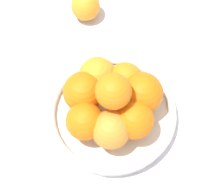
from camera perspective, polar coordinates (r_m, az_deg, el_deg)
The scene contains 4 objects.
ground_plane at distance 0.75m, azimuth 0.00°, elevation -3.38°, with size 4.00×4.00×0.00m, color silver.
fruit_bowl at distance 0.74m, azimuth 0.00°, elevation -2.83°, with size 0.25×0.25×0.03m.
orange_pile at distance 0.69m, azimuth 0.01°, elevation -0.79°, with size 0.19×0.19×0.12m.
stray_orange at distance 0.87m, azimuth -4.06°, elevation 13.35°, with size 0.07×0.07×0.07m, color orange.
Camera 1 is at (0.08, 0.30, 0.69)m, focal length 60.00 mm.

